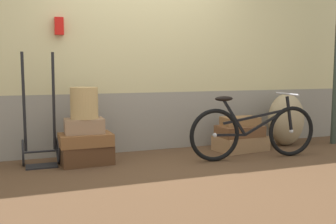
{
  "coord_description": "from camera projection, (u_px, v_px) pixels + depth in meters",
  "views": [
    {
      "loc": [
        -1.44,
        -3.96,
        1.05
      ],
      "look_at": [
        0.13,
        0.2,
        0.56
      ],
      "focal_mm": 40.76,
      "sensor_mm": 36.0,
      "label": 1
    }
  ],
  "objects": [
    {
      "name": "ground",
      "position": [
        163.0,
        166.0,
        4.31
      ],
      "size": [
        9.18,
        5.2,
        0.06
      ],
      "primitive_type": "cube",
      "color": "#513823"
    },
    {
      "name": "wicker_basket",
      "position": [
        84.0,
        103.0,
        4.22
      ],
      "size": [
        0.3,
        0.3,
        0.35
      ],
      "primitive_type": "cylinder",
      "color": "tan",
      "rests_on": "suitcase_2"
    },
    {
      "name": "bicycle",
      "position": [
        254.0,
        131.0,
        4.51
      ],
      "size": [
        1.62,
        0.46,
        0.78
      ],
      "color": "black",
      "rests_on": "ground"
    },
    {
      "name": "suitcase_2",
      "position": [
        84.0,
        126.0,
        4.24
      ],
      "size": [
        0.44,
        0.3,
        0.17
      ],
      "primitive_type": "cube",
      "rotation": [
        0.0,
        0.0,
        -0.04
      ],
      "color": "#937051",
      "rests_on": "suitcase_1"
    },
    {
      "name": "station_building",
      "position": [
        142.0,
        51.0,
        4.95
      ],
      "size": [
        7.18,
        0.74,
        2.58
      ],
      "color": "gray",
      "rests_on": "ground"
    },
    {
      "name": "suitcase_4",
      "position": [
        240.0,
        131.0,
        4.95
      ],
      "size": [
        0.59,
        0.4,
        0.14
      ],
      "primitive_type": "cube",
      "rotation": [
        0.0,
        0.0,
        0.06
      ],
      "color": "brown",
      "rests_on": "suitcase_3"
    },
    {
      "name": "suitcase_3",
      "position": [
        241.0,
        143.0,
        5.0
      ],
      "size": [
        0.7,
        0.49,
        0.19
      ],
      "primitive_type": "cube",
      "rotation": [
        0.0,
        0.0,
        0.12
      ],
      "color": "#9E754C",
      "rests_on": "ground"
    },
    {
      "name": "suitcase_5",
      "position": [
        240.0,
        121.0,
        4.98
      ],
      "size": [
        0.48,
        0.31,
        0.11
      ],
      "primitive_type": "cube",
      "rotation": [
        0.0,
        0.0,
        -0.05
      ],
      "color": "olive",
      "rests_on": "suitcase_4"
    },
    {
      "name": "suitcase_1",
      "position": [
        86.0,
        139.0,
        4.25
      ],
      "size": [
        0.58,
        0.39,
        0.13
      ],
      "primitive_type": "cube",
      "rotation": [
        0.0,
        0.0,
        0.02
      ],
      "color": "brown",
      "rests_on": "suitcase_0"
    },
    {
      "name": "luggage_trolley",
      "position": [
        40.0,
        140.0,
        4.21
      ],
      "size": [
        0.39,
        0.37,
        1.25
      ],
      "color": "black",
      "rests_on": "ground"
    },
    {
      "name": "burlap_sack",
      "position": [
        286.0,
        120.0,
        5.32
      ],
      "size": [
        0.52,
        0.44,
        0.72
      ],
      "primitive_type": "ellipsoid",
      "color": "#9E8966",
      "rests_on": "ground"
    },
    {
      "name": "suitcase_0",
      "position": [
        87.0,
        155.0,
        4.28
      ],
      "size": [
        0.58,
        0.39,
        0.21
      ],
      "primitive_type": "cube",
      "rotation": [
        0.0,
        0.0,
        0.05
      ],
      "color": "#4C2D19",
      "rests_on": "ground"
    }
  ]
}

